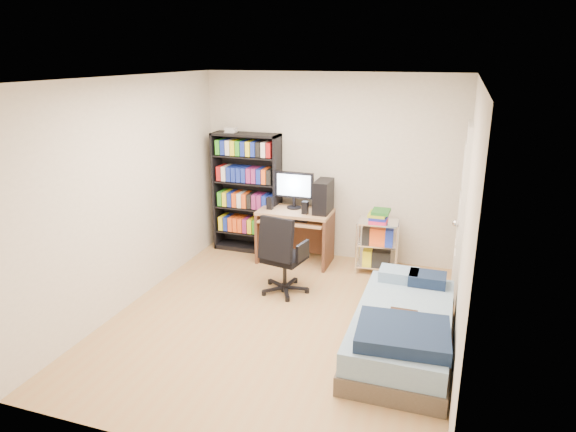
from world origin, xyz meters
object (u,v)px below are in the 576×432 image
(computer_desk, at_px, (303,215))
(office_chair, at_px, (283,268))
(bed, at_px, (403,329))
(media_shelf, at_px, (247,192))

(computer_desk, distance_m, office_chair, 1.07)
(bed, bearing_deg, computer_desk, 130.03)
(media_shelf, distance_m, bed, 3.22)
(office_chair, bearing_deg, bed, -18.56)
(computer_desk, bearing_deg, media_shelf, 168.96)
(media_shelf, distance_m, office_chair, 1.61)
(office_chair, xyz_separation_m, bed, (1.48, -0.83, -0.08))
(office_chair, distance_m, bed, 1.70)
(computer_desk, height_order, office_chair, computer_desk)
(media_shelf, height_order, office_chair, media_shelf)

